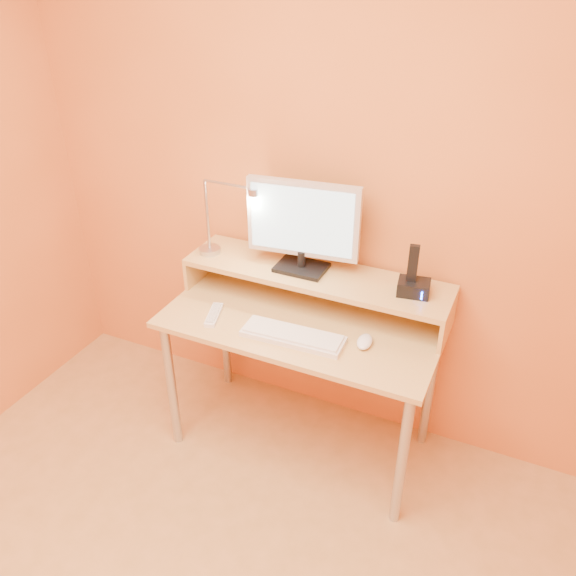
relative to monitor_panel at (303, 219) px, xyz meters
The scene contains 25 objects.
wall_back 0.22m from the monitor_panel, 66.93° to the left, with size 3.00×0.04×2.50m, color orange.
desk_leg_fl 1.00m from the monitor_panel, 139.61° to the right, with size 0.04×0.04×0.69m, color #B1B1BB.
desk_leg_fr 1.07m from the monitor_panel, 33.56° to the right, with size 0.04×0.04×0.69m, color #B1B1BB.
desk_leg_bl 0.91m from the monitor_panel, 169.42° to the left, with size 0.04×0.04×0.69m, color #B1B1BB.
desk_leg_br 0.99m from the monitor_panel, ahead, with size 0.04×0.04×0.69m, color #B1B1BB.
desk_lower 0.45m from the monitor_panel, 66.93° to the right, with size 1.20×0.60×0.03m, color tan.
shelf_riser_left 0.62m from the monitor_panel, behind, with size 0.02×0.30×0.14m, color tan.
shelf_riser_right 0.74m from the monitor_panel, ahead, with size 0.02×0.30×0.14m, color tan.
desk_shelf 0.26m from the monitor_panel, ahead, with size 1.20×0.30×0.03m, color tan.
monitor_foot 0.23m from the monitor_panel, 90.00° to the right, with size 0.22×0.16×0.02m, color black.
monitor_neck 0.19m from the monitor_panel, 90.00° to the right, with size 0.04×0.04×0.07m, color black.
monitor_panel is the anchor object (origin of this frame).
monitor_back 0.02m from the monitor_panel, 90.00° to the left, with size 0.44×0.01×0.29m, color black.
monitor_screen 0.02m from the monitor_panel, 90.00° to the right, with size 0.45×0.00×0.29m, color #A8DEF8.
lamp_base 0.51m from the monitor_panel, behind, with size 0.10×0.10×0.03m, color #B1B1BB.
lamp_post 0.46m from the monitor_panel, behind, with size 0.01×0.01×0.33m, color #B1B1BB.
lamp_arm 0.36m from the monitor_panel, behind, with size 0.01×0.01×0.24m, color #B1B1BB.
lamp_head 0.24m from the monitor_panel, 169.40° to the right, with size 0.04×0.04×0.03m, color #B1B1BB.
lamp_bulb 0.23m from the monitor_panel, 169.40° to the right, with size 0.03×0.03×0.00m, color #FFEAC6.
phone_dock 0.54m from the monitor_panel, ahead, with size 0.13×0.10×0.06m, color black.
phone_handset 0.50m from the monitor_panel, ahead, with size 0.04×0.03×0.16m, color black.
phone_led 0.59m from the monitor_panel, ahead, with size 0.01×0.00×0.04m, color #2E6EFF.
keyboard 0.50m from the monitor_panel, 73.40° to the right, with size 0.43×0.14×0.02m, color silver.
mouse 0.58m from the monitor_panel, 30.87° to the right, with size 0.06×0.11×0.04m, color white.
remote_control 0.57m from the monitor_panel, 134.39° to the right, with size 0.05×0.18×0.02m, color silver.
Camera 1 is at (0.82, -0.75, 2.13)m, focal length 36.24 mm.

